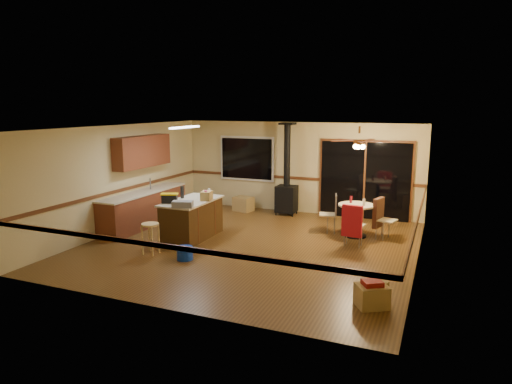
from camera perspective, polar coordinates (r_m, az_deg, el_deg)
The scene contains 35 objects.
floor at distance 10.25m, azimuth -0.65°, elevation -6.62°, with size 7.00×7.00×0.00m, color #563918.
ceiling at distance 9.79m, azimuth -0.68°, elevation 8.06°, with size 7.00×7.00×0.00m, color silver.
wall_back at distance 13.19m, azimuth 5.34°, elevation 3.04°, with size 7.00×7.00×0.00m, color #C7B67E.
wall_front at distance 6.93m, azimuth -12.14°, elevation -4.21°, with size 7.00×7.00×0.00m, color #C7B67E.
wall_left at distance 11.74m, azimuth -16.57°, elevation 1.69°, with size 7.00×7.00×0.00m, color #C7B67E.
wall_right at distance 9.17m, azimuth 19.89°, elevation -0.97°, with size 7.00×7.00×0.00m, color #C7B67E.
chair_rail at distance 9.99m, azimuth -0.66°, elevation -1.14°, with size 7.00×7.00×0.08m, color #582E16, non-canonical shape.
window at distance 13.67m, azimuth -1.15°, elevation 4.21°, with size 1.72×0.10×1.32m, color black.
sliding_door at distance 12.75m, azimuth 13.43°, elevation 1.39°, with size 2.52×0.10×2.10m, color black.
lower_cabinets at distance 12.11m, azimuth -13.77°, elevation -2.10°, with size 0.60×3.00×0.86m, color brown.
countertop at distance 12.02m, azimuth -13.86°, elevation -0.01°, with size 0.64×3.04×0.04m, color beige.
upper_cabinets at distance 12.11m, azimuth -14.00°, elevation 4.94°, with size 0.35×2.00×0.80m, color brown.
kitchen_island at distance 10.78m, azimuth -8.01°, elevation -3.35°, with size 0.88×1.68×0.90m.
wood_stove at distance 12.91m, azimuth 3.85°, elevation 0.34°, with size 0.55×0.50×2.52m.
ceiling_fan at distance 10.75m, azimuth 12.74°, elevation 5.97°, with size 0.24×0.24×0.55m.
fluorescent_strip at distance 10.88m, azimuth -8.88°, elevation 8.00°, with size 0.10×1.20×0.04m, color white.
toolbox_grey at distance 9.96m, azimuth -9.16°, elevation -1.51°, with size 0.44×0.24×0.14m, color slate.
toolbox_black at distance 10.45m, azimuth -10.75°, elevation -0.84°, with size 0.34×0.18×0.19m, color black.
toolbox_yellow_lid at distance 10.43m, azimuth -10.77°, elevation -0.26°, with size 0.38×0.20×0.03m, color gold.
box_on_island at distance 10.64m, azimuth -6.21°, elevation -0.46°, with size 0.23×0.31×0.21m, color #A48548.
bottle_dark at distance 10.92m, azimuth -9.21°, elevation -0.01°, with size 0.08×0.08×0.29m, color black.
bottle_pink at distance 10.59m, azimuth -6.31°, elevation -0.42°, with size 0.08×0.08×0.24m, color #D84C8C.
bottle_white at distance 11.15m, azimuth -5.88°, elevation -0.01°, with size 0.06×0.06×0.18m, color white.
bar_stool at distance 9.81m, azimuth -13.03°, elevation -5.71°, with size 0.36×0.36×0.66m, color tan.
blue_bucket at distance 9.38m, azimuth -8.88°, elevation -7.56°, with size 0.32×0.32×0.27m, color #0C31B5.
dining_table at distance 11.01m, azimuth 12.38°, elevation -2.79°, with size 0.84×0.84×0.78m.
glass_red at distance 11.06m, azimuth 11.78°, elevation -0.92°, with size 0.06×0.06×0.17m, color #590C14.
glass_cream at distance 10.86m, azimuth 13.34°, elevation -1.23°, with size 0.07×0.07×0.16m, color beige.
chair_left at distance 11.23m, azimuth 9.51°, elevation -2.11°, with size 0.49×0.49×0.51m.
chair_near at distance 10.14m, azimuth 11.95°, elevation -3.55°, with size 0.47×0.50×0.70m.
chair_right at distance 11.02m, azimuth 15.17°, elevation -2.55°, with size 0.56×0.53×0.70m.
box_under_window at distance 13.43m, azimuth -1.60°, elevation -1.49°, with size 0.53×0.42×0.42m, color #A48548.
box_corner_a at distance 7.43m, azimuth 14.26°, elevation -12.48°, with size 0.46×0.38×0.35m, color #A48548.
box_corner_b at distance 7.69m, azimuth 14.49°, elevation -11.82°, with size 0.38×0.32×0.31m, color #A48548.
box_small_red at distance 7.35m, azimuth 14.34°, elevation -10.96°, with size 0.29×0.24×0.08m, color maroon.
Camera 1 is at (3.85, -8.99, 3.06)m, focal length 32.00 mm.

